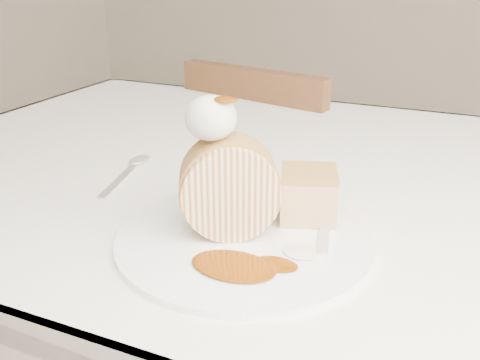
% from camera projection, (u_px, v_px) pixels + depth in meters
% --- Properties ---
extents(table, '(1.40, 0.90, 0.75)m').
position_uv_depth(table, '(308.00, 225.00, 0.85)').
color(table, white).
rests_on(table, ground).
extents(chair_far, '(0.46, 0.46, 0.82)m').
position_uv_depth(chair_far, '(272.00, 195.00, 1.42)').
color(chair_far, brown).
rests_on(chair_far, ground).
extents(plate, '(0.38, 0.38, 0.01)m').
position_uv_depth(plate, '(244.00, 238.00, 0.62)').
color(plate, white).
rests_on(plate, table).
extents(roulade_slice, '(0.13, 0.11, 0.11)m').
position_uv_depth(roulade_slice, '(230.00, 188.00, 0.60)').
color(roulade_slice, beige).
rests_on(roulade_slice, plate).
extents(cake_chunk, '(0.08, 0.08, 0.05)m').
position_uv_depth(cake_chunk, '(308.00, 198.00, 0.65)').
color(cake_chunk, '#B17A43').
rests_on(cake_chunk, plate).
extents(whipped_cream, '(0.06, 0.06, 0.05)m').
position_uv_depth(whipped_cream, '(211.00, 118.00, 0.58)').
color(whipped_cream, white).
rests_on(whipped_cream, roulade_slice).
extents(caramel_drizzle, '(0.03, 0.02, 0.01)m').
position_uv_depth(caramel_drizzle, '(225.00, 94.00, 0.56)').
color(caramel_drizzle, '#6A2E04').
rests_on(caramel_drizzle, whipped_cream).
extents(caramel_pool, '(0.11, 0.09, 0.00)m').
position_uv_depth(caramel_pool, '(233.00, 266.00, 0.55)').
color(caramel_pool, '#6A2E04').
rests_on(caramel_pool, plate).
extents(fork, '(0.06, 0.18, 0.00)m').
position_uv_depth(fork, '(325.00, 228.00, 0.63)').
color(fork, silver).
rests_on(fork, plate).
extents(spoon, '(0.06, 0.16, 0.00)m').
position_uv_depth(spoon, '(119.00, 181.00, 0.78)').
color(spoon, silver).
rests_on(spoon, table).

